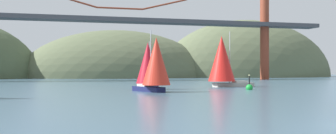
{
  "coord_description": "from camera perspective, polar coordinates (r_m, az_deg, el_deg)",
  "views": [
    {
      "loc": [
        -16.8,
        -18.46,
        3.28
      ],
      "look_at": [
        0.0,
        42.97,
        3.59
      ],
      "focal_mm": 42.51,
      "sensor_mm": 36.0,
      "label": 1
    }
  ],
  "objects": [
    {
      "name": "suspension_bridge",
      "position": [
        115.73,
        -6.87,
        7.38
      ],
      "size": [
        128.05,
        6.0,
        40.99
      ],
      "color": "brown",
      "rests_on": "ground_plane"
    },
    {
      "name": "sailboat_scarlet_sail",
      "position": [
        56.11,
        -1.77,
        0.58
      ],
      "size": [
        5.29,
        7.58,
        8.84
      ],
      "color": "#191E4C",
      "rests_on": "ground_plane"
    },
    {
      "name": "headland_center",
      "position": [
        155.04,
        -7.21,
        -1.49
      ],
      "size": [
        73.23,
        44.0,
        36.46
      ],
      "primitive_type": "ellipsoid",
      "color": "#5B6647",
      "rests_on": "ground_plane"
    },
    {
      "name": "headland_right",
      "position": [
        171.64,
        11.3,
        -1.37
      ],
      "size": [
        75.82,
        44.0,
        47.92
      ],
      "primitive_type": "ellipsoid",
      "color": "#5B6647",
      "rests_on": "ground_plane"
    },
    {
      "name": "sailboat_red_spinnaker",
      "position": [
        72.92,
        7.81,
        0.98
      ],
      "size": [
        9.19,
        5.44,
        10.14
      ],
      "color": "#B7B2A8",
      "rests_on": "ground_plane"
    },
    {
      "name": "channel_buoy",
      "position": [
        64.3,
        11.58,
        -2.87
      ],
      "size": [
        1.1,
        1.1,
        2.64
      ],
      "color": "green",
      "rests_on": "ground_plane"
    },
    {
      "name": "sailboat_crimson_sail",
      "position": [
        64.0,
        -2.88,
        0.32
      ],
      "size": [
        5.32,
        7.34,
        7.82
      ],
      "color": "#191E4C",
      "rests_on": "ground_plane"
    }
  ]
}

